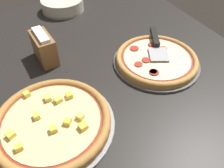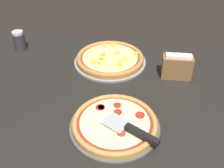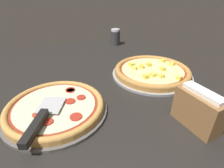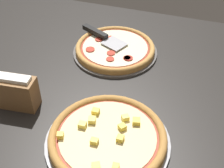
{
  "view_description": "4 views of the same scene",
  "coord_description": "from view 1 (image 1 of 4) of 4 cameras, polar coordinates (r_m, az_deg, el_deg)",
  "views": [
    {
      "loc": [
        -51.94,
        30.82,
        54.14
      ],
      "look_at": [
        -4.61,
        8.4,
        3.0
      ],
      "focal_mm": 35.0,
      "sensor_mm": 36.0,
      "label": 1
    },
    {
      "loc": [
        15.42,
        -80.67,
        70.83
      ],
      "look_at": [
        -4.61,
        8.4,
        3.0
      ],
      "focal_mm": 42.0,
      "sensor_mm": 36.0,
      "label": 2
    },
    {
      "loc": [
        50.64,
        -12.67,
        36.55
      ],
      "look_at": [
        -4.61,
        8.4,
        3.0
      ],
      "focal_mm": 28.0,
      "sensor_mm": 36.0,
      "label": 3
    },
    {
      "loc": [
        -29.87,
        84.63,
        72.01
      ],
      "look_at": [
        -4.61,
        8.4,
        3.0
      ],
      "focal_mm": 50.0,
      "sensor_mm": 36.0,
      "label": 4
    }
  ],
  "objects": [
    {
      "name": "pizza_back",
      "position": [
        0.66,
        -15.35,
        -9.33
      ],
      "size": [
        34.12,
        34.12,
        3.65
      ],
      "color": "#B77F3D",
      "rests_on": "pizza_pan_back"
    },
    {
      "name": "pizza_pan_back",
      "position": [
        0.68,
        -15.05,
        -10.32
      ],
      "size": [
        36.29,
        36.29,
        1.0
      ],
      "primitive_type": "cylinder",
      "color": "#939399",
      "rests_on": "ground_plane"
    },
    {
      "name": "pizza_pan_front",
      "position": [
        0.88,
        11.43,
        5.6
      ],
      "size": [
        33.49,
        33.49,
        1.0
      ],
      "primitive_type": "cylinder",
      "color": "#565451",
      "rests_on": "ground_plane"
    },
    {
      "name": "serving_spatula",
      "position": [
        0.93,
        11.3,
        11.17
      ],
      "size": [
        21.69,
        13.4,
        2.0
      ],
      "color": "#B7B7BC",
      "rests_on": "pizza_front"
    },
    {
      "name": "napkin_holder",
      "position": [
        0.89,
        -17.34,
        9.09
      ],
      "size": [
        14.17,
        7.65,
        11.91
      ],
      "color": "olive",
      "rests_on": "ground_plane"
    },
    {
      "name": "plate_stack",
      "position": [
        1.27,
        -12.76,
        19.59
      ],
      "size": [
        22.1,
        22.1,
        6.3
      ],
      "color": "silver",
      "rests_on": "ground_plane"
    },
    {
      "name": "pizza_front",
      "position": [
        0.87,
        11.58,
        6.49
      ],
      "size": [
        31.48,
        31.48,
        2.52
      ],
      "color": "#C68E47",
      "rests_on": "pizza_pan_front"
    },
    {
      "name": "ground_plane",
      "position": [
        0.82,
        3.91,
        1.38
      ],
      "size": [
        152.35,
        103.33,
        3.6
      ],
      "primitive_type": "cube",
      "color": "black"
    }
  ]
}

